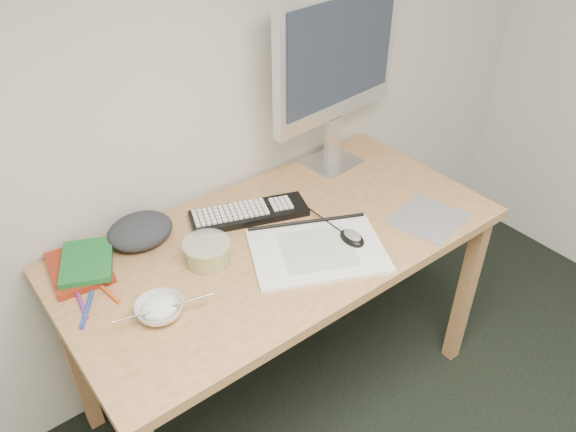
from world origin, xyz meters
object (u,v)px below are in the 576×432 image
at_px(desk, 282,257).
at_px(monitor, 337,59).
at_px(keyboard, 249,213).
at_px(rice_bowl, 160,310).
at_px(sketchpad, 317,251).

bearing_deg(desk, monitor, 30.25).
bearing_deg(keyboard, rice_bowl, -133.13).
relative_size(sketchpad, rice_bowl, 3.11).
distance_m(keyboard, rice_bowl, 0.50).
xyz_separation_m(sketchpad, rice_bowl, (-0.50, 0.05, 0.01)).
relative_size(desk, monitor, 2.13).
xyz_separation_m(desk, keyboard, (-0.02, 0.16, 0.09)).
xyz_separation_m(desk, monitor, (0.43, 0.25, 0.49)).
bearing_deg(rice_bowl, keyboard, 27.18).
height_order(monitor, rice_bowl, monitor).
distance_m(desk, keyboard, 0.18).
relative_size(desk, sketchpad, 3.48).
xyz_separation_m(desk, rice_bowl, (-0.46, -0.07, 0.10)).
bearing_deg(desk, keyboard, 97.02).
bearing_deg(keyboard, sketchpad, -58.46).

